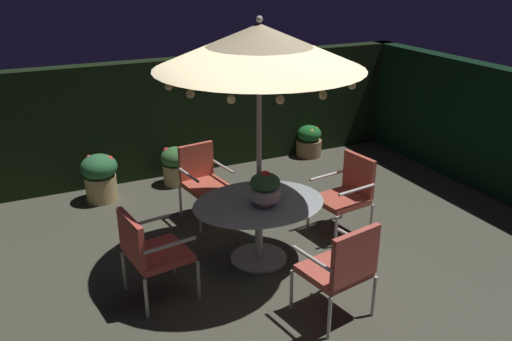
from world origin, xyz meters
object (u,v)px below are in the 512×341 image
(patio_umbrella, at_px, (259,47))
(patio_chair_southeast, at_px, (348,190))
(patio_chair_northeast, at_px, (149,249))
(potted_plant_back_center, at_px, (309,141))
(patio_chair_north, at_px, (203,177))
(patio_dining_table, at_px, (259,215))
(patio_chair_east, at_px, (342,266))
(potted_plant_right_near, at_px, (100,176))
(centerpiece_planter, at_px, (265,187))
(potted_plant_left_far, at_px, (176,164))

(patio_umbrella, bearing_deg, patio_chair_southeast, 8.02)
(patio_chair_northeast, xyz_separation_m, potted_plant_back_center, (3.67, 3.03, -0.30))
(patio_umbrella, distance_m, patio_chair_north, 2.34)
(patio_dining_table, xyz_separation_m, patio_chair_northeast, (-1.34, -0.21, -0.01))
(patio_chair_east, xyz_separation_m, patio_chair_southeast, (1.10, 1.53, -0.04))
(patio_chair_northeast, distance_m, potted_plant_right_near, 2.70)
(patio_chair_north, bearing_deg, patio_chair_east, -80.37)
(patio_chair_northeast, height_order, potted_plant_right_near, patio_chair_northeast)
(centerpiece_planter, relative_size, patio_chair_east, 0.40)
(potted_plant_left_far, bearing_deg, centerpiece_planter, -85.13)
(patio_chair_east, height_order, potted_plant_left_far, patio_chair_east)
(patio_chair_north, relative_size, potted_plant_right_near, 1.43)
(centerpiece_planter, bearing_deg, patio_chair_southeast, 13.08)
(potted_plant_right_near, bearing_deg, patio_umbrella, -60.80)
(patio_dining_table, relative_size, patio_chair_southeast, 1.54)
(patio_dining_table, distance_m, centerpiece_planter, 0.41)
(centerpiece_planter, height_order, potted_plant_right_near, centerpiece_planter)
(patio_chair_southeast, relative_size, potted_plant_right_near, 1.42)
(patio_chair_southeast, relative_size, potted_plant_left_far, 1.64)
(patio_chair_north, relative_size, potted_plant_left_far, 1.64)
(patio_dining_table, bearing_deg, potted_plant_back_center, 50.45)
(potted_plant_left_far, bearing_deg, patio_chair_northeast, -111.82)
(potted_plant_back_center, bearing_deg, patio_dining_table, -129.55)
(centerpiece_planter, bearing_deg, patio_chair_northeast, -176.20)
(centerpiece_planter, xyz_separation_m, potted_plant_left_far, (-0.23, 2.72, -0.65))
(potted_plant_left_far, bearing_deg, potted_plant_right_near, -173.99)
(patio_chair_north, xyz_separation_m, patio_chair_east, (0.45, -2.68, 0.01))
(patio_dining_table, bearing_deg, potted_plant_left_far, 94.67)
(patio_chair_northeast, relative_size, potted_plant_right_near, 1.40)
(patio_chair_southeast, bearing_deg, potted_plant_back_center, 69.54)
(patio_chair_north, relative_size, patio_chair_northeast, 1.02)
(patio_dining_table, relative_size, centerpiece_planter, 3.72)
(patio_dining_table, height_order, patio_chair_east, patio_chair_east)
(patio_umbrella, height_order, potted_plant_back_center, patio_umbrella)
(patio_chair_north, height_order, patio_chair_northeast, patio_chair_north)
(patio_chair_east, xyz_separation_m, potted_plant_right_near, (-1.63, 3.82, -0.22))
(potted_plant_back_center, bearing_deg, patio_chair_north, -149.67)
(centerpiece_planter, bearing_deg, potted_plant_right_near, 118.40)
(patio_chair_northeast, distance_m, patio_chair_east, 1.95)
(patio_chair_north, xyz_separation_m, potted_plant_back_center, (2.54, 1.49, -0.31))
(patio_chair_east, distance_m, potted_plant_back_center, 4.66)
(patio_umbrella, distance_m, patio_chair_northeast, 2.35)
(patio_umbrella, relative_size, patio_chair_southeast, 2.79)
(patio_chair_east, bearing_deg, patio_chair_north, 99.63)
(patio_chair_southeast, distance_m, potted_plant_left_far, 2.88)
(centerpiece_planter, bearing_deg, patio_dining_table, 99.10)
(patio_dining_table, relative_size, patio_chair_north, 1.53)
(patio_chair_northeast, relative_size, patio_chair_east, 0.95)
(patio_chair_north, distance_m, patio_chair_northeast, 1.92)
(centerpiece_planter, xyz_separation_m, patio_chair_north, (-0.23, 1.46, -0.39))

